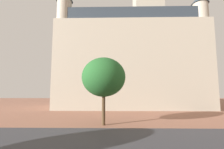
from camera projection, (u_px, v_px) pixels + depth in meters
name	position (u px, v px, depth m)	size (l,w,h in m)	color
ground_plane	(115.00, 134.00, 12.45)	(120.00, 120.00, 0.00)	#93604C
street_asphalt_strip	(116.00, 141.00, 10.67)	(120.00, 7.60, 0.00)	#38383D
landmark_building	(133.00, 57.00, 33.31)	(29.72, 11.86, 35.51)	#B2A893
tree_curb_far	(104.00, 77.00, 16.24)	(4.59, 4.59, 7.00)	#4C3823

